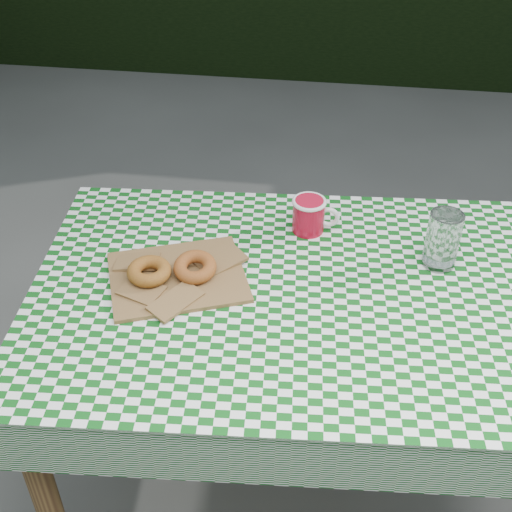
{
  "coord_description": "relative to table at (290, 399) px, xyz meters",
  "views": [
    {
      "loc": [
        0.1,
        -1.3,
        1.79
      ],
      "look_at": [
        -0.08,
        -0.02,
        0.79
      ],
      "focal_mm": 47.64,
      "sensor_mm": 36.0,
      "label": 1
    }
  ],
  "objects": [
    {
      "name": "ground",
      "position": [
        -0.02,
        0.1,
        -0.38
      ],
      "size": [
        60.0,
        60.0,
        0.0
      ],
      "primitive_type": "plane",
      "color": "#4B4B46",
      "rests_on": "ground"
    },
    {
      "name": "table",
      "position": [
        0.0,
        0.0,
        0.0
      ],
      "size": [
        1.28,
        0.9,
        0.75
      ],
      "primitive_type": "cube",
      "rotation": [
        0.0,
        0.0,
        0.07
      ],
      "color": "#52321C",
      "rests_on": "ground"
    },
    {
      "name": "tablecloth",
      "position": [
        0.0,
        0.0,
        0.38
      ],
      "size": [
        1.3,
        0.92,
        0.01
      ],
      "primitive_type": "cube",
      "rotation": [
        0.0,
        0.0,
        0.07
      ],
      "color": "#0C4D13",
      "rests_on": "table"
    },
    {
      "name": "paper_bag",
      "position": [
        -0.28,
        0.01,
        0.39
      ],
      "size": [
        0.38,
        0.35,
        0.02
      ],
      "primitive_type": "cube",
      "rotation": [
        0.0,
        0.0,
        0.37
      ],
      "color": "brown",
      "rests_on": "tablecloth"
    },
    {
      "name": "bagel_front",
      "position": [
        -0.34,
        -0.01,
        0.41
      ],
      "size": [
        0.13,
        0.13,
        0.03
      ],
      "primitive_type": "torus",
      "rotation": [
        0.0,
        0.0,
        0.33
      ],
      "color": "olive",
      "rests_on": "paper_bag"
    },
    {
      "name": "bagel_back",
      "position": [
        -0.24,
        0.02,
        0.41
      ],
      "size": [
        0.11,
        0.11,
        0.03
      ],
      "primitive_type": "torus",
      "rotation": [
        0.0,
        0.0,
        0.03
      ],
      "color": "#A04921",
      "rests_on": "paper_bag"
    },
    {
      "name": "coffee_mug",
      "position": [
        0.01,
        0.25,
        0.43
      ],
      "size": [
        0.17,
        0.17,
        0.09
      ],
      "primitive_type": null,
      "rotation": [
        0.0,
        0.0,
        -0.01
      ],
      "color": "#A30A21",
      "rests_on": "tablecloth"
    },
    {
      "name": "drinking_glass",
      "position": [
        0.34,
        0.15,
        0.45
      ],
      "size": [
        0.08,
        0.08,
        0.14
      ],
      "primitive_type": "cylinder",
      "rotation": [
        0.0,
        0.0,
        0.05
      ],
      "color": "silver",
      "rests_on": "tablecloth"
    }
  ]
}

